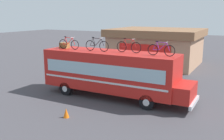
{
  "coord_description": "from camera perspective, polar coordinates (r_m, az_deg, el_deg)",
  "views": [
    {
      "loc": [
        8.15,
        -14.84,
        5.56
      ],
      "look_at": [
        0.21,
        0.0,
        1.9
      ],
      "focal_mm": 41.07,
      "sensor_mm": 36.0,
      "label": 1
    }
  ],
  "objects": [
    {
      "name": "rooftop_bicycle_4",
      "position": [
        15.58,
        10.87,
        4.48
      ],
      "size": [
        1.69,
        0.44,
        0.88
      ],
      "color": "black",
      "rests_on": "bus"
    },
    {
      "name": "roadside_building",
      "position": [
        29.4,
        9.88,
        5.23
      ],
      "size": [
        9.64,
        8.27,
        3.99
      ],
      "color": "tan",
      "rests_on": "ground"
    },
    {
      "name": "rooftop_bicycle_3",
      "position": [
        16.65,
        3.74,
        5.23
      ],
      "size": [
        1.73,
        0.44,
        0.94
      ],
      "color": "black",
      "rests_on": "bus"
    },
    {
      "name": "traffic_cone",
      "position": [
        14.47,
        -10.17,
        -9.38
      ],
      "size": [
        0.32,
        0.32,
        0.53
      ],
      "primitive_type": "cone",
      "color": "orange",
      "rests_on": "ground"
    },
    {
      "name": "rooftop_bicycle_2",
      "position": [
        17.29,
        -3.38,
        5.5
      ],
      "size": [
        1.8,
        0.44,
        0.94
      ],
      "color": "black",
      "rests_on": "bus"
    },
    {
      "name": "luggage_bag_1",
      "position": [
        19.22,
        -10.54,
        5.41
      ],
      "size": [
        0.63,
        0.47,
        0.39
      ],
      "primitive_type": "cube",
      "color": "olive",
      "rests_on": "bus"
    },
    {
      "name": "ground_plane",
      "position": [
        17.82,
        -0.59,
        -5.9
      ],
      "size": [
        120.0,
        120.0,
        0.0
      ],
      "primitive_type": "plane",
      "color": "#423F44"
    },
    {
      "name": "bus",
      "position": [
        17.26,
        -0.06,
        -0.29
      ],
      "size": [
        10.4,
        2.58,
        3.14
      ],
      "color": "red",
      "rests_on": "ground"
    },
    {
      "name": "rooftop_bicycle_1",
      "position": [
        18.52,
        -9.59,
        5.75
      ],
      "size": [
        1.71,
        0.44,
        0.9
      ],
      "color": "black",
      "rests_on": "bus"
    }
  ]
}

